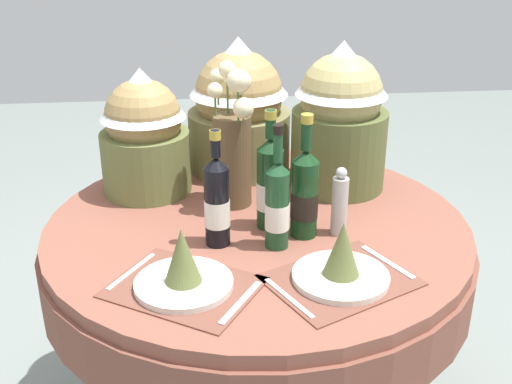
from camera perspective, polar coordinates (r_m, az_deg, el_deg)
name	(u,v)px	position (r m, az deg, el deg)	size (l,w,h in m)	color
dining_table	(257,258)	(1.92, 0.09, -5.94)	(1.26, 1.26, 0.75)	brown
place_setting_left	(183,271)	(1.54, -6.55, -7.06)	(0.43, 0.40, 0.16)	brown
place_setting_right	(341,264)	(1.57, 7.66, -6.43)	(0.42, 0.38, 0.16)	brown
flower_vase	(233,143)	(1.90, -2.08, 4.42)	(0.13, 0.25, 0.44)	brown
wine_bottle_left	(217,201)	(1.69, -3.52, -0.85)	(0.07, 0.07, 0.32)	black
wine_bottle_centre	(305,193)	(1.74, 4.38, -0.05)	(0.08, 0.08, 0.35)	#143819
wine_bottle_right	(270,183)	(1.78, 1.27, 0.78)	(0.08, 0.08, 0.35)	#143819
wine_bottle_rear	(277,204)	(1.68, 1.91, -1.09)	(0.07, 0.07, 0.34)	#194223
pepper_mill	(340,204)	(1.77, 7.50, -1.03)	(0.05, 0.05, 0.20)	#B7B2AD
gift_tub_back_left	(144,128)	(2.02, -10.02, 5.64)	(0.28, 0.28, 0.40)	olive
gift_tub_back_centre	(239,102)	(2.17, -1.54, 8.03)	(0.35, 0.35, 0.46)	olive
gift_tub_back_right	(340,112)	(2.03, 7.56, 7.12)	(0.31, 0.31, 0.48)	#566033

